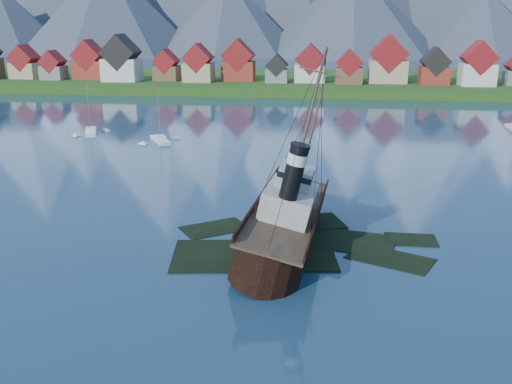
# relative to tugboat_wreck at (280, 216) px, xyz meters

# --- Properties ---
(ground) EXTENTS (1400.00, 1400.00, 0.00)m
(ground) POSITION_rel_tugboat_wreck_xyz_m (0.48, -2.94, -3.07)
(ground) COLOR #1B364D
(ground) RESTS_ON ground
(shoal) EXTENTS (31.71, 21.24, 1.14)m
(shoal) POSITION_rel_tugboat_wreck_xyz_m (2.25, -0.79, -3.41)
(shoal) COLOR black
(shoal) RESTS_ON ground
(shore_bank) EXTENTS (600.00, 80.00, 3.20)m
(shore_bank) POSITION_rel_tugboat_wreck_xyz_m (0.48, 167.06, -3.07)
(shore_bank) COLOR #194213
(shore_bank) RESTS_ON ground
(seawall) EXTENTS (600.00, 2.50, 2.00)m
(seawall) POSITION_rel_tugboat_wreck_xyz_m (0.48, 129.06, -3.07)
(seawall) COLOR #3F3D38
(seawall) RESTS_ON ground
(town) EXTENTS (250.96, 16.69, 17.30)m
(town) POSITION_rel_tugboat_wreck_xyz_m (-32.64, 149.25, 5.92)
(town) COLOR maroon
(town) RESTS_ON ground
(tugboat_wreck) EXTENTS (7.16, 30.84, 24.44)m
(tugboat_wreck) POSITION_rel_tugboat_wreck_xyz_m (0.00, 0.00, 0.00)
(tugboat_wreck) COLOR black
(tugboat_wreck) RESTS_ON ground
(sailboat_a) EXTENTS (6.69, 9.15, 11.31)m
(sailboat_a) POSITION_rel_tugboat_wreck_xyz_m (-30.34, 53.99, -2.82)
(sailboat_a) COLOR white
(sailboat_a) RESTS_ON ground
(sailboat_c) EXTENTS (5.68, 9.61, 12.13)m
(sailboat_c) POSITION_rel_tugboat_wreck_xyz_m (-48.80, 60.85, -2.79)
(sailboat_c) COLOR white
(sailboat_c) RESTS_ON ground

